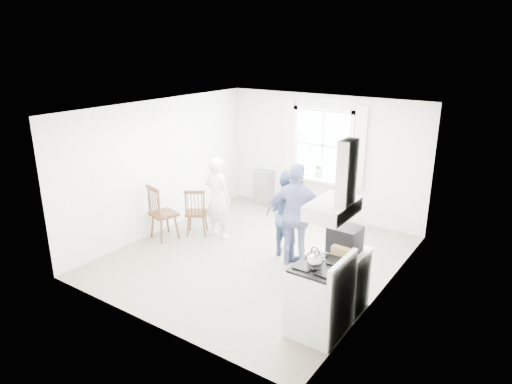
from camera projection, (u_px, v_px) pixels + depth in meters
name	position (u px, v px, depth m)	size (l,w,h in m)	color
room_shell	(257.00, 186.00, 7.70)	(4.62, 5.12, 2.64)	gray
window_assembly	(322.00, 150.00, 9.56)	(1.88, 0.24, 1.70)	white
range_hood	(337.00, 196.00, 5.34)	(0.45, 0.76, 0.94)	white
shelf_unit	(263.00, 188.00, 10.56)	(0.40, 0.30, 0.80)	gray
gas_stove	(320.00, 298.00, 5.88)	(0.68, 0.76, 1.12)	white
kettle	(315.00, 261.00, 5.63)	(0.20, 0.20, 0.29)	silver
low_cabinet	(347.00, 279.00, 6.40)	(0.50, 0.55, 0.90)	white
stereo_stack	(345.00, 239.00, 6.18)	(0.42, 0.38, 0.36)	black
cardboard_box	(342.00, 252.00, 6.03)	(0.25, 0.18, 0.16)	#A68750
windsor_chair_a	(196.00, 208.00, 8.76)	(0.55, 0.55, 0.96)	#3F2414
windsor_chair_b	(158.00, 207.00, 8.57)	(0.56, 0.55, 1.09)	#3F2414
person_left	(218.00, 198.00, 8.66)	(0.58, 0.58, 1.59)	silver
person_mid	(288.00, 213.00, 7.93)	(0.76, 0.76, 1.56)	#4A5F89
person_right	(297.00, 215.00, 7.56)	(1.04, 1.04, 1.77)	navy
potted_plant	(318.00, 172.00, 9.66)	(0.16, 0.16, 0.30)	#35783D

